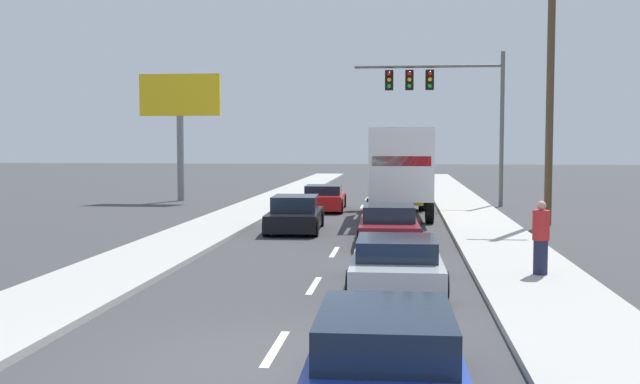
# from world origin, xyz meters

# --- Properties ---
(ground_plane) EXTENTS (140.00, 140.00, 0.00)m
(ground_plane) POSITION_xyz_m (0.00, 25.00, 0.00)
(ground_plane) COLOR #3D3D3F
(sidewalk_right) EXTENTS (2.56, 80.00, 0.14)m
(sidewalk_right) POSITION_xyz_m (4.83, 20.00, 0.07)
(sidewalk_right) COLOR #B2AFA8
(sidewalk_right) RESTS_ON ground_plane
(sidewalk_left) EXTENTS (2.56, 80.00, 0.14)m
(sidewalk_left) POSITION_xyz_m (-4.83, 20.00, 0.07)
(sidewalk_left) COLOR #B2AFA8
(sidewalk_left) RESTS_ON ground_plane
(lane_markings) EXTENTS (0.14, 62.00, 0.01)m
(lane_markings) POSITION_xyz_m (0.00, 21.02, 0.00)
(lane_markings) COLOR silver
(lane_markings) RESTS_ON ground_plane
(car_red) EXTENTS (2.04, 4.44, 1.16)m
(car_red) POSITION_xyz_m (-1.65, 23.89, 0.54)
(car_red) COLOR red
(car_red) RESTS_ON ground_plane
(car_black) EXTENTS (1.99, 4.20, 1.24)m
(car_black) POSITION_xyz_m (-1.83, 15.87, 0.57)
(car_black) COLOR black
(car_black) RESTS_ON ground_plane
(box_truck) EXTENTS (2.72, 8.21, 3.66)m
(box_truck) POSITION_xyz_m (1.78, 20.86, 2.10)
(box_truck) COLOR white
(box_truck) RESTS_ON ground_plane
(car_maroon) EXTENTS (1.98, 4.24, 1.19)m
(car_maroon) POSITION_xyz_m (1.50, 13.03, 0.55)
(car_maroon) COLOR maroon
(car_maroon) RESTS_ON ground_plane
(car_silver) EXTENTS (2.03, 4.07, 1.11)m
(car_silver) POSITION_xyz_m (1.79, 5.87, 0.52)
(car_silver) COLOR #B7BABF
(car_silver) RESTS_ON ground_plane
(car_blue) EXTENTS (1.90, 4.52, 1.22)m
(car_blue) POSITION_xyz_m (1.71, -1.33, 0.56)
(car_blue) COLOR #1E389E
(car_blue) RESTS_ON ground_plane
(traffic_signal_mast) EXTENTS (7.21, 0.69, 7.45)m
(traffic_signal_mast) POSITION_xyz_m (3.49, 26.80, 5.58)
(traffic_signal_mast) COLOR #595B56
(traffic_signal_mast) RESTS_ON ground_plane
(utility_pole_mid) EXTENTS (1.80, 0.28, 10.50)m
(utility_pole_mid) POSITION_xyz_m (7.36, 18.75, 5.39)
(utility_pole_mid) COLOR brown
(utility_pole_mid) RESTS_ON ground_plane
(roadside_billboard) EXTENTS (4.35, 0.36, 6.71)m
(roadside_billboard) POSITION_xyz_m (-9.81, 28.66, 4.82)
(roadside_billboard) COLOR slate
(roadside_billboard) RESTS_ON ground_plane
(pedestrian_near_corner) EXTENTS (0.38, 0.38, 1.67)m
(pedestrian_near_corner) POSITION_xyz_m (5.02, 7.19, 0.97)
(pedestrian_near_corner) COLOR #1E233F
(pedestrian_near_corner) RESTS_ON sidewalk_right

